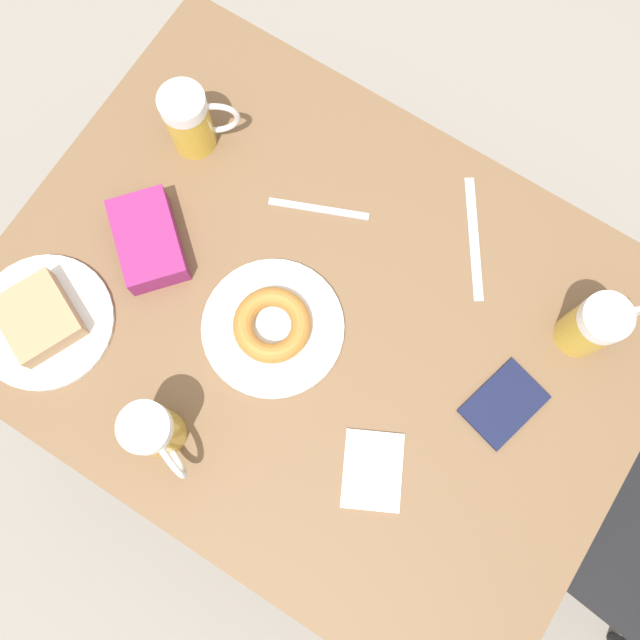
{
  "coord_description": "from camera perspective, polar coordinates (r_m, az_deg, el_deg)",
  "views": [
    {
      "loc": [
        0.22,
        0.14,
        1.85
      ],
      "look_at": [
        0.0,
        0.0,
        0.72
      ],
      "focal_mm": 40.0,
      "sensor_mm": 36.0,
      "label": 1
    }
  ],
  "objects": [
    {
      "name": "ground_plane",
      "position": [
        1.87,
        0.0,
        -5.06
      ],
      "size": [
        8.0,
        8.0,
        0.0
      ],
      "primitive_type": "plane",
      "color": "gray"
    },
    {
      "name": "table",
      "position": [
        1.23,
        0.0,
        -0.81
      ],
      "size": [
        0.82,
        1.08,
        0.7
      ],
      "color": "brown",
      "rests_on": "ground_plane"
    },
    {
      "name": "plate_with_cake",
      "position": [
        1.24,
        -21.42,
        0.0
      ],
      "size": [
        0.23,
        0.23,
        0.05
      ],
      "color": "white",
      "rests_on": "table"
    },
    {
      "name": "plate_with_donut",
      "position": [
        1.16,
        -3.82,
        -0.51
      ],
      "size": [
        0.23,
        0.23,
        0.04
      ],
      "color": "white",
      "rests_on": "table"
    },
    {
      "name": "beer_mug_left",
      "position": [
        1.25,
        -10.32,
        15.44
      ],
      "size": [
        0.1,
        0.11,
        0.14
      ],
      "color": "gold",
      "rests_on": "table"
    },
    {
      "name": "beer_mug_center",
      "position": [
        1.11,
        -13.08,
        -8.76
      ],
      "size": [
        0.08,
        0.12,
        0.14
      ],
      "color": "gold",
      "rests_on": "table"
    },
    {
      "name": "beer_mug_right",
      "position": [
        1.18,
        21.09,
        -0.39
      ],
      "size": [
        0.11,
        0.1,
        0.14
      ],
      "color": "gold",
      "rests_on": "table"
    },
    {
      "name": "napkin_folded",
      "position": [
        1.15,
        4.23,
        -11.91
      ],
      "size": [
        0.15,
        0.14,
        0.0
      ],
      "rotation": [
        0.0,
        0.0,
        3.61
      ],
      "color": "white",
      "rests_on": "table"
    },
    {
      "name": "fork",
      "position": [
        1.23,
        -0.1,
        8.87
      ],
      "size": [
        0.08,
        0.16,
        0.0
      ],
      "rotation": [
        0.0,
        0.0,
        0.4
      ],
      "color": "silver",
      "rests_on": "table"
    },
    {
      "name": "knife",
      "position": [
        1.24,
        12.2,
        6.4
      ],
      "size": [
        0.19,
        0.14,
        0.0
      ],
      "rotation": [
        0.0,
        0.0,
        5.3
      ],
      "color": "silver",
      "rests_on": "table"
    },
    {
      "name": "passport_near_edge",
      "position": [
        1.19,
        14.51,
        -6.52
      ],
      "size": [
        0.14,
        0.12,
        0.01
      ],
      "rotation": [
        0.0,
        0.0,
        4.45
      ],
      "color": "#141938",
      "rests_on": "table"
    },
    {
      "name": "blue_pouch",
      "position": [
        1.22,
        -13.58,
        6.21
      ],
      "size": [
        0.18,
        0.18,
        0.05
      ],
      "rotation": [
        0.0,
        0.0,
        0.87
      ],
      "color": "#8C2366",
      "rests_on": "table"
    }
  ]
}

